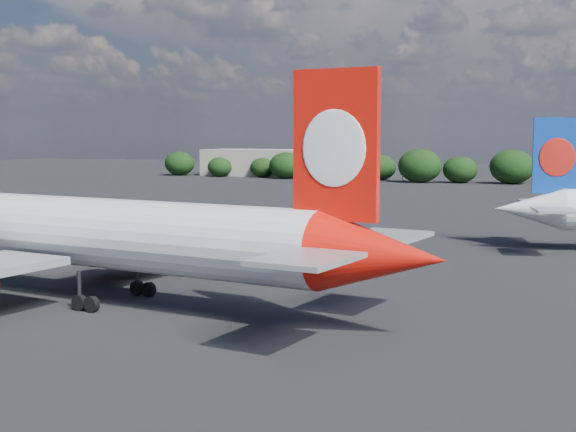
% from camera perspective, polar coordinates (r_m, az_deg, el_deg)
% --- Properties ---
extents(ground, '(500.00, 500.00, 0.00)m').
position_cam_1_polar(ground, '(97.45, 2.33, -1.65)').
color(ground, black).
rests_on(ground, ground).
extents(qantas_airliner, '(51.46, 49.02, 16.78)m').
position_cam_1_polar(qantas_airliner, '(61.91, -12.87, -1.36)').
color(qantas_airliner, white).
rests_on(qantas_airliner, ground).
extents(terminal_building, '(42.00, 16.00, 8.00)m').
position_cam_1_polar(terminal_building, '(243.63, -1.05, 3.81)').
color(terminal_building, gray).
rests_on(terminal_building, ground).
extents(highway_sign, '(6.00, 0.30, 4.50)m').
position_cam_1_polar(highway_sign, '(213.11, 8.81, 3.21)').
color(highway_sign, '#136126').
rests_on(highway_sign, ground).
extents(billboard_yellow, '(5.00, 0.30, 5.50)m').
position_cam_1_polar(billboard_yellow, '(213.77, 17.04, 3.23)').
color(billboard_yellow, yellow).
rests_on(billboard_yellow, ground).
extents(horizon_treeline, '(207.75, 16.28, 9.04)m').
position_cam_1_polar(horizon_treeline, '(210.63, 17.29, 3.19)').
color(horizon_treeline, black).
rests_on(horizon_treeline, ground).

